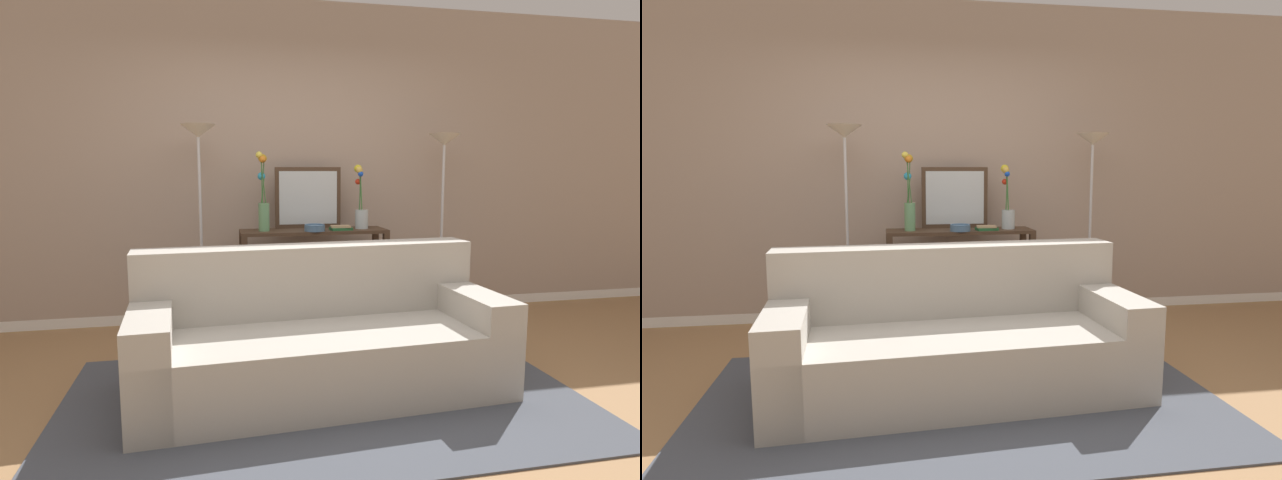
% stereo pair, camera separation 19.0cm
% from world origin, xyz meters
% --- Properties ---
extents(ground_plane, '(16.00, 16.00, 0.02)m').
position_xyz_m(ground_plane, '(0.00, 0.00, -0.01)').
color(ground_plane, '#9E754C').
extents(back_wall, '(12.00, 0.15, 2.85)m').
position_xyz_m(back_wall, '(0.00, 2.08, 1.42)').
color(back_wall, white).
rests_on(back_wall, ground).
extents(area_rug, '(3.07, 1.84, 0.01)m').
position_xyz_m(area_rug, '(0.03, 0.17, 0.01)').
color(area_rug, '#474C56').
rests_on(area_rug, ground).
extents(couch, '(2.27, 1.02, 0.88)m').
position_xyz_m(couch, '(0.02, 0.33, 0.31)').
color(couch, '#ADA89E').
rests_on(couch, ground).
extents(console_table, '(1.26, 0.35, 0.86)m').
position_xyz_m(console_table, '(0.25, 1.66, 0.58)').
color(console_table, '#473323').
rests_on(console_table, ground).
extents(floor_lamp_left, '(0.28, 0.28, 1.73)m').
position_xyz_m(floor_lamp_left, '(-0.69, 1.60, 1.36)').
color(floor_lamp_left, silver).
rests_on(floor_lamp_left, ground).
extents(floor_lamp_right, '(0.28, 0.28, 1.68)m').
position_xyz_m(floor_lamp_right, '(1.42, 1.60, 1.32)').
color(floor_lamp_right, silver).
rests_on(floor_lamp_right, ground).
extents(wall_mirror, '(0.59, 0.02, 0.54)m').
position_xyz_m(wall_mirror, '(0.23, 1.80, 1.12)').
color(wall_mirror, '#473323').
rests_on(wall_mirror, console_table).
extents(vase_tall_flowers, '(0.11, 0.13, 0.66)m').
position_xyz_m(vase_tall_flowers, '(-0.18, 1.65, 1.13)').
color(vase_tall_flowers, '#669E6B').
rests_on(vase_tall_flowers, console_table).
extents(vase_short_flowers, '(0.12, 0.12, 0.56)m').
position_xyz_m(vase_short_flowers, '(0.68, 1.66, 1.05)').
color(vase_short_flowers, silver).
rests_on(vase_short_flowers, console_table).
extents(fruit_bowl, '(0.17, 0.17, 0.06)m').
position_xyz_m(fruit_bowl, '(0.24, 1.55, 0.88)').
color(fruit_bowl, '#4C7093').
rests_on(fruit_bowl, console_table).
extents(book_stack, '(0.19, 0.14, 0.04)m').
position_xyz_m(book_stack, '(0.47, 1.58, 0.87)').
color(book_stack, '#236033').
rests_on(book_stack, console_table).
extents(book_row_under_console, '(0.48, 0.17, 0.13)m').
position_xyz_m(book_row_under_console, '(-0.02, 1.66, 0.06)').
color(book_row_under_console, navy).
rests_on(book_row_under_console, ground).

